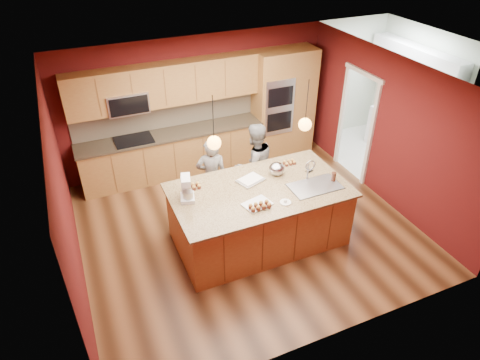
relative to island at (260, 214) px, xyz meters
name	(u,v)px	position (x,y,z in m)	size (l,w,h in m)	color
floor	(246,226)	(-0.07, 0.39, -0.52)	(5.50, 5.50, 0.00)	#3F2412
ceiling	(247,78)	(-0.07, 0.39, 2.18)	(5.50, 5.50, 0.00)	white
wall_back	(197,103)	(-0.07, 2.89, 0.83)	(5.50, 5.50, 0.00)	#501111
wall_front	(336,263)	(-0.07, -2.11, 0.83)	(5.50, 5.50, 0.00)	#501111
wall_left	(64,201)	(-2.82, 0.39, 0.83)	(5.00, 5.00, 0.00)	#501111
wall_right	(386,129)	(2.68, 0.39, 0.83)	(5.00, 5.00, 0.00)	#501111
cabinet_run	(169,130)	(-0.75, 2.64, 0.46)	(3.74, 0.64, 2.30)	#995F31
oven_column	(283,103)	(1.77, 2.58, 0.63)	(1.30, 0.62, 2.30)	#995F31
doorway_trim	(356,126)	(2.66, 1.19, 0.53)	(0.08, 1.11, 2.20)	silver
laundry_room	(415,65)	(4.28, 1.59, 1.43)	(2.60, 2.70, 2.70)	beige
pendant_left	(214,143)	(-0.74, 0.00, 1.48)	(0.20, 0.20, 0.80)	black
pendant_right	(305,124)	(0.71, 0.00, 1.48)	(0.20, 0.20, 0.80)	black
island	(260,214)	(0.00, 0.00, 0.00)	(2.78, 1.55, 1.40)	#995F31
person_left	(212,177)	(-0.44, 1.03, 0.22)	(0.54, 0.36, 1.48)	black
person_right	(254,165)	(0.38, 1.03, 0.28)	(0.78, 0.60, 1.60)	gray
stand_mixer	(187,190)	(-1.13, 0.20, 0.67)	(0.27, 0.32, 0.39)	white
sheet_cake	(250,180)	(-0.05, 0.26, 0.52)	(0.48, 0.42, 0.05)	silver
cooling_rack	(257,204)	(-0.23, -0.35, 0.51)	(0.41, 0.29, 0.02)	silver
mixing_bowl	(277,169)	(0.43, 0.29, 0.61)	(0.26, 0.26, 0.22)	#AAACB1
plate	(285,202)	(0.19, -0.47, 0.51)	(0.17, 0.17, 0.01)	white
tumbler	(334,177)	(1.17, -0.25, 0.58)	(0.08, 0.08, 0.15)	#3C1E13
phone	(309,171)	(0.97, 0.15, 0.51)	(0.12, 0.07, 0.01)	black
cupcakes_left	(196,186)	(-0.92, 0.44, 0.54)	(0.16, 0.16, 0.07)	#BA883B
cupcakes_rack	(260,206)	(-0.23, -0.45, 0.56)	(0.34, 0.17, 0.08)	#BA883B
cupcakes_right	(289,162)	(0.78, 0.48, 0.53)	(0.22, 0.15, 0.07)	#BA883B
washer	(406,133)	(4.15, 1.29, 0.02)	(0.68, 0.70, 1.09)	white
dryer	(384,125)	(4.13, 1.95, -0.07)	(0.56, 0.58, 0.90)	white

